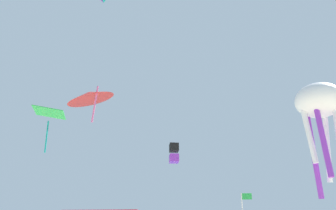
{
  "coord_description": "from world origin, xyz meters",
  "views": [
    {
      "loc": [
        1.64,
        -16.8,
        1.55
      ],
      "look_at": [
        -1.09,
        8.92,
        10.78
      ],
      "focal_mm": 39.43,
      "sensor_mm": 36.0,
      "label": 1
    }
  ],
  "objects_px": {
    "kite_delta_red": "(90,96)",
    "kite_box_black": "(174,153)",
    "kite_diamond_green": "(49,115)",
    "kite_octopus_white": "(320,106)"
  },
  "relations": [
    {
      "from": "kite_box_black",
      "to": "kite_octopus_white",
      "type": "relative_size",
      "value": 0.26
    },
    {
      "from": "kite_box_black",
      "to": "kite_diamond_green",
      "type": "relative_size",
      "value": 0.74
    },
    {
      "from": "kite_octopus_white",
      "to": "kite_delta_red",
      "type": "relative_size",
      "value": 1.21
    },
    {
      "from": "kite_box_black",
      "to": "kite_octopus_white",
      "type": "height_order",
      "value": "kite_octopus_white"
    },
    {
      "from": "kite_octopus_white",
      "to": "kite_delta_red",
      "type": "xyz_separation_m",
      "value": [
        -18.61,
        7.63,
        4.42
      ]
    },
    {
      "from": "kite_box_black",
      "to": "kite_delta_red",
      "type": "height_order",
      "value": "kite_delta_red"
    },
    {
      "from": "kite_box_black",
      "to": "kite_octopus_white",
      "type": "distance_m",
      "value": 15.88
    },
    {
      "from": "kite_delta_red",
      "to": "kite_box_black",
      "type": "bearing_deg",
      "value": -97.24
    },
    {
      "from": "kite_octopus_white",
      "to": "kite_diamond_green",
      "type": "height_order",
      "value": "kite_octopus_white"
    },
    {
      "from": "kite_diamond_green",
      "to": "kite_delta_red",
      "type": "xyz_separation_m",
      "value": [
        -1.48,
        11.54,
        5.72
      ]
    }
  ]
}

